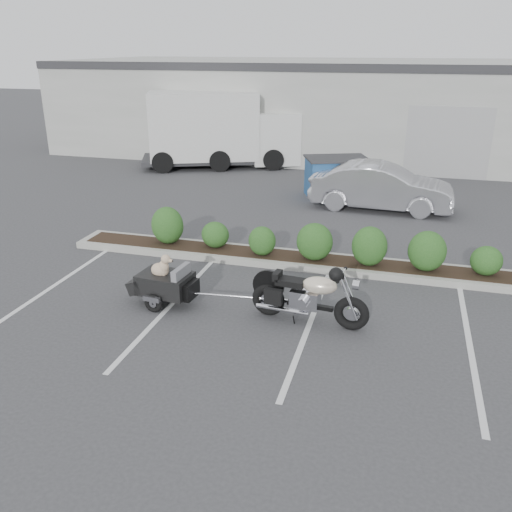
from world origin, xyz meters
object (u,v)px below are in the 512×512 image
(pet_trailer, at_px, (165,283))
(delivery_truck, at_px, (222,131))
(dumpster, at_px, (336,177))
(motorcycle, at_px, (309,297))
(sedan, at_px, (381,187))

(pet_trailer, bearing_deg, delivery_truck, 109.66)
(pet_trailer, height_order, dumpster, dumpster)
(motorcycle, height_order, pet_trailer, motorcycle)
(dumpster, bearing_deg, pet_trailer, -124.98)
(motorcycle, distance_m, sedan, 7.71)
(sedan, height_order, delivery_truck, delivery_truck)
(pet_trailer, relative_size, dumpster, 0.76)
(motorcycle, bearing_deg, dumpster, 100.37)
(pet_trailer, bearing_deg, sedan, 70.69)
(motorcycle, xyz_separation_m, dumpster, (-0.70, 8.79, 0.15))
(sedan, bearing_deg, dumpster, 55.80)
(dumpster, height_order, delivery_truck, delivery_truck)
(motorcycle, relative_size, delivery_truck, 0.32)
(dumpster, bearing_deg, sedan, -58.49)
(pet_trailer, bearing_deg, dumpster, 82.47)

